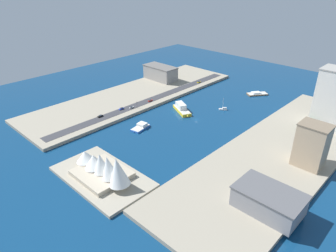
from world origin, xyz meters
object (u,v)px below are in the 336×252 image
(ferry_yellow_fast, at_px, (182,109))
(taxi_yellow_cab, at_px, (199,82))
(pickup_red, at_px, (150,101))
(sailboat_small_white, at_px, (223,109))
(warehouse_low_gray, at_px, (269,200))
(hatchback_blue, at_px, (121,109))
(apartment_midrise_tan, at_px, (311,145))
(traffic_light_waterfront, at_px, (137,104))
(catamaran_blue, at_px, (141,127))
(suv_black, at_px, (100,116))
(van_white, at_px, (131,107))
(barge_flat_brown, at_px, (257,94))
(opera_landmark, at_px, (103,167))
(carpark_squat_concrete, at_px, (160,73))
(hotel_broad_white, at_px, (333,99))

(ferry_yellow_fast, distance_m, taxi_yellow_cab, 77.45)
(ferry_yellow_fast, bearing_deg, taxi_yellow_cab, -63.43)
(pickup_red, bearing_deg, sailboat_small_white, -148.17)
(warehouse_low_gray, distance_m, hatchback_blue, 165.05)
(apartment_midrise_tan, bearing_deg, traffic_light_waterfront, 6.04)
(catamaran_blue, distance_m, taxi_yellow_cab, 123.36)
(suv_black, relative_size, taxi_yellow_cab, 1.15)
(ferry_yellow_fast, height_order, suv_black, ferry_yellow_fast)
(hatchback_blue, distance_m, pickup_red, 32.62)
(suv_black, distance_m, van_white, 31.80)
(barge_flat_brown, height_order, apartment_midrise_tan, apartment_midrise_tan)
(warehouse_low_gray, height_order, hatchback_blue, warehouse_low_gray)
(opera_landmark, bearing_deg, sailboat_small_white, -86.73)
(carpark_squat_concrete, height_order, van_white, carpark_squat_concrete)
(warehouse_low_gray, xyz_separation_m, pickup_red, (157.47, -61.64, -5.29))
(ferry_yellow_fast, relative_size, hatchback_blue, 5.44)
(sailboat_small_white, bearing_deg, traffic_light_waterfront, 45.17)
(carpark_squat_concrete, distance_m, taxi_yellow_cab, 46.88)
(catamaran_blue, xyz_separation_m, opera_landmark, (-36.30, 63.21, 8.04))
(barge_flat_brown, distance_m, hatchback_blue, 145.62)
(barge_flat_brown, distance_m, carpark_squat_concrete, 113.21)
(sailboat_small_white, bearing_deg, opera_landmark, 93.27)
(hotel_broad_white, bearing_deg, carpark_squat_concrete, 2.44)
(sailboat_small_white, relative_size, suv_black, 2.31)
(van_white, bearing_deg, pickup_red, -91.17)
(hotel_broad_white, bearing_deg, hatchback_blue, 32.59)
(hotel_broad_white, bearing_deg, catamaran_blue, 43.14)
(warehouse_low_gray, distance_m, carpark_squat_concrete, 230.76)
(sailboat_small_white, distance_m, pickup_red, 71.71)
(apartment_midrise_tan, relative_size, hatchback_blue, 6.03)
(warehouse_low_gray, height_order, carpark_squat_concrete, carpark_squat_concrete)
(carpark_squat_concrete, height_order, hatchback_blue, carpark_squat_concrete)
(barge_flat_brown, height_order, suv_black, suv_black)
(sailboat_small_white, xyz_separation_m, traffic_light_waterfront, (57.52, 57.86, 5.94))
(warehouse_low_gray, relative_size, van_white, 7.81)
(van_white, bearing_deg, catamaran_blue, 151.75)
(ferry_yellow_fast, relative_size, opera_landmark, 0.55)
(traffic_light_waterfront, bearing_deg, pickup_red, -80.49)
(hatchback_blue, bearing_deg, taxi_yellow_cab, -92.46)
(van_white, xyz_separation_m, pickup_red, (-0.49, -23.84, 0.01))
(sailboat_small_white, height_order, apartment_midrise_tan, apartment_midrise_tan)
(ferry_yellow_fast, height_order, catamaran_blue, ferry_yellow_fast)
(sailboat_small_white, relative_size, warehouse_low_gray, 0.34)
(barge_flat_brown, bearing_deg, ferry_yellow_fast, 71.38)
(barge_flat_brown, bearing_deg, sailboat_small_white, 86.79)
(hotel_broad_white, distance_m, traffic_light_waterfront, 165.86)
(pickup_red, bearing_deg, catamaran_blue, 128.15)
(van_white, height_order, traffic_light_waterfront, traffic_light_waterfront)
(ferry_yellow_fast, distance_m, opera_landmark, 118.19)
(hotel_broad_white, distance_m, hatchback_blue, 179.57)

